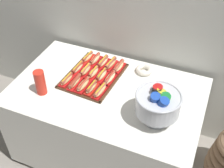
# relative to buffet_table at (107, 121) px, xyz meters

# --- Properties ---
(ground_plane) EXTENTS (10.00, 10.00, 0.00)m
(ground_plane) POSITION_rel_buffet_table_xyz_m (0.00, 0.00, -0.39)
(ground_plane) COLOR gray
(buffet_table) EXTENTS (1.49, 0.93, 0.75)m
(buffet_table) POSITION_rel_buffet_table_xyz_m (0.00, 0.00, 0.00)
(buffet_table) COLOR white
(buffet_table) RESTS_ON ground_plane
(serving_tray) EXTENTS (0.44, 0.55, 0.01)m
(serving_tray) POSITION_rel_buffet_table_xyz_m (-0.17, 0.12, 0.36)
(serving_tray) COLOR #472B19
(serving_tray) RESTS_ON buffet_table
(hot_dog_0) EXTENTS (0.07, 0.17, 0.06)m
(hot_dog_0) POSITION_rel_buffet_table_xyz_m (-0.33, -0.04, 0.39)
(hot_dog_0) COLOR red
(hot_dog_0) RESTS_ON serving_tray
(hot_dog_1) EXTENTS (0.06, 0.18, 0.06)m
(hot_dog_1) POSITION_rel_buffet_table_xyz_m (-0.25, -0.04, 0.39)
(hot_dog_1) COLOR red
(hot_dog_1) RESTS_ON serving_tray
(hot_dog_2) EXTENTS (0.08, 0.18, 0.06)m
(hot_dog_2) POSITION_rel_buffet_table_xyz_m (-0.18, -0.05, 0.39)
(hot_dog_2) COLOR #B21414
(hot_dog_2) RESTS_ON serving_tray
(hot_dog_3) EXTENTS (0.07, 0.16, 0.06)m
(hot_dog_3) POSITION_rel_buffet_table_xyz_m (-0.10, -0.05, 0.39)
(hot_dog_3) COLOR red
(hot_dog_3) RESTS_ON serving_tray
(hot_dog_4) EXTENTS (0.08, 0.18, 0.06)m
(hot_dog_4) POSITION_rel_buffet_table_xyz_m (-0.03, -0.06, 0.39)
(hot_dog_4) COLOR #B21414
(hot_dog_4) RESTS_ON serving_tray
(hot_dog_5) EXTENTS (0.07, 0.17, 0.06)m
(hot_dog_5) POSITION_rel_buffet_table_xyz_m (-0.32, 0.13, 0.39)
(hot_dog_5) COLOR red
(hot_dog_5) RESTS_ON serving_tray
(hot_dog_6) EXTENTS (0.07, 0.16, 0.06)m
(hot_dog_6) POSITION_rel_buffet_table_xyz_m (-0.24, 0.12, 0.39)
(hot_dog_6) COLOR #B21414
(hot_dog_6) RESTS_ON serving_tray
(hot_dog_7) EXTENTS (0.07, 0.16, 0.06)m
(hot_dog_7) POSITION_rel_buffet_table_xyz_m (-0.17, 0.12, 0.39)
(hot_dog_7) COLOR #B21414
(hot_dog_7) RESTS_ON serving_tray
(hot_dog_8) EXTENTS (0.07, 0.17, 0.06)m
(hot_dog_8) POSITION_rel_buffet_table_xyz_m (-0.09, 0.11, 0.39)
(hot_dog_8) COLOR red
(hot_dog_8) RESTS_ON serving_tray
(hot_dog_9) EXTENTS (0.07, 0.18, 0.06)m
(hot_dog_9) POSITION_rel_buffet_table_xyz_m (-0.02, 0.11, 0.39)
(hot_dog_9) COLOR #B21414
(hot_dog_9) RESTS_ON serving_tray
(hot_dog_10) EXTENTS (0.08, 0.16, 0.06)m
(hot_dog_10) POSITION_rel_buffet_table_xyz_m (-0.31, 0.29, 0.39)
(hot_dog_10) COLOR red
(hot_dog_10) RESTS_ON serving_tray
(hot_dog_11) EXTENTS (0.07, 0.17, 0.06)m
(hot_dog_11) POSITION_rel_buffet_table_xyz_m (-0.23, 0.29, 0.39)
(hot_dog_11) COLOR #B21414
(hot_dog_11) RESTS_ON serving_tray
(hot_dog_12) EXTENTS (0.08, 0.17, 0.06)m
(hot_dog_12) POSITION_rel_buffet_table_xyz_m (-0.16, 0.28, 0.39)
(hot_dog_12) COLOR #B21414
(hot_dog_12) RESTS_ON serving_tray
(hot_dog_13) EXTENTS (0.08, 0.18, 0.07)m
(hot_dog_13) POSITION_rel_buffet_table_xyz_m (-0.08, 0.28, 0.39)
(hot_dog_13) COLOR red
(hot_dog_13) RESTS_ON serving_tray
(hot_dog_14) EXTENTS (0.08, 0.18, 0.06)m
(hot_dog_14) POSITION_rel_buffet_table_xyz_m (-0.01, 0.27, 0.39)
(hot_dog_14) COLOR #B21414
(hot_dog_14) RESTS_ON serving_tray
(punch_bowl) EXTENTS (0.31, 0.31, 0.28)m
(punch_bowl) POSITION_rel_buffet_table_xyz_m (0.44, -0.15, 0.52)
(punch_bowl) COLOR silver
(punch_bowl) RESTS_ON buffet_table
(cup_stack) EXTENTS (0.08, 0.08, 0.20)m
(cup_stack) POSITION_rel_buffet_table_xyz_m (-0.45, -0.21, 0.46)
(cup_stack) COLOR red
(cup_stack) RESTS_ON buffet_table
(donut) EXTENTS (0.14, 0.14, 0.04)m
(donut) POSITION_rel_buffet_table_xyz_m (0.20, 0.33, 0.38)
(donut) COLOR silver
(donut) RESTS_ON buffet_table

